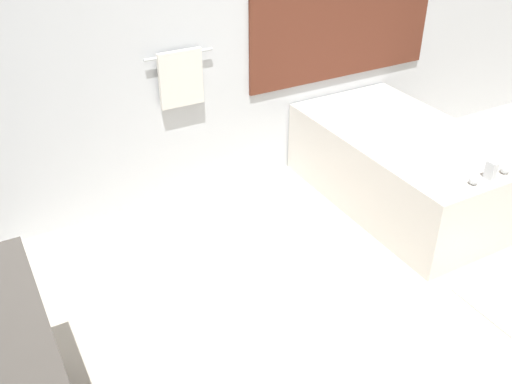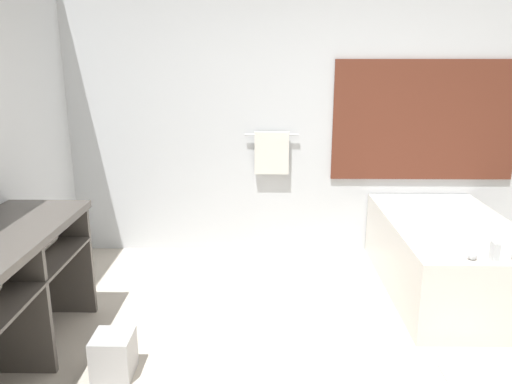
# 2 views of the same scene
# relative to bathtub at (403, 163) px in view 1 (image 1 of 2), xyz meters

# --- Properties ---
(ground_plane) EXTENTS (16.00, 16.00, 0.00)m
(ground_plane) POSITION_rel_bathtub_xyz_m (-1.11, -1.34, -0.32)
(ground_plane) COLOR beige
(ground_plane) RESTS_ON ground
(wall_back_with_blinds) EXTENTS (7.40, 0.13, 2.70)m
(wall_back_with_blinds) POSITION_rel_bathtub_xyz_m (-1.07, 0.89, 1.03)
(wall_back_with_blinds) COLOR silver
(wall_back_with_blinds) RESTS_ON ground_plane
(bathtub) EXTENTS (0.97, 1.71, 0.70)m
(bathtub) POSITION_rel_bathtub_xyz_m (0.00, 0.00, 0.00)
(bathtub) COLOR silver
(bathtub) RESTS_ON ground_plane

